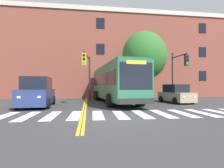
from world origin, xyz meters
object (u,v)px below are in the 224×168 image
city_bus (114,83)px  car_navy_near_lane (37,93)px  street_tree_curbside_large (145,56)px  car_tan_far_lane (176,94)px  car_grey_behind_bus (109,90)px  traffic_light_overhead (87,68)px  traffic_light_near_corner (178,69)px

city_bus → car_navy_near_lane: (-6.37, -2.73, -0.83)m
city_bus → street_tree_curbside_large: street_tree_curbside_large is taller
car_tan_far_lane → street_tree_curbside_large: bearing=115.7°
car_navy_near_lane → street_tree_curbside_large: bearing=27.5°
street_tree_curbside_large → car_grey_behind_bus: bearing=111.2°
city_bus → traffic_light_overhead: (-2.57, -0.28, 1.35)m
car_grey_behind_bus → car_tan_far_lane: bearing=-67.4°
traffic_light_overhead → street_tree_curbside_large: (6.58, 2.96, 1.87)m
car_navy_near_lane → car_tan_far_lane: bearing=7.7°
car_grey_behind_bus → traffic_light_near_corner: bearing=-64.7°
city_bus → traffic_light_overhead: traffic_light_overhead is taller
traffic_light_overhead → city_bus: bearing=6.3°
car_tan_far_lane → car_navy_near_lane: bearing=-172.3°
car_tan_far_lane → street_tree_curbside_large: street_tree_curbside_large is taller
car_navy_near_lane → car_grey_behind_bus: size_ratio=0.94×
car_grey_behind_bus → traffic_light_near_corner: (5.50, -11.64, 2.29)m
city_bus → traffic_light_overhead: bearing=-173.7°
car_grey_behind_bus → traffic_light_overhead: bearing=-106.8°
traffic_light_overhead → street_tree_curbside_large: 7.46m
city_bus → traffic_light_near_corner: size_ratio=2.43×
traffic_light_overhead → car_tan_far_lane: bearing=-5.5°
car_grey_behind_bus → traffic_light_near_corner: size_ratio=1.02×
traffic_light_near_corner → street_tree_curbside_large: (-2.30, 3.39, 1.81)m
traffic_light_near_corner → street_tree_curbside_large: bearing=124.2°
street_tree_curbside_large → traffic_light_near_corner: bearing=-55.8°
traffic_light_near_corner → city_bus: bearing=173.6°
car_navy_near_lane → car_tan_far_lane: car_navy_near_lane is taller
car_tan_far_lane → traffic_light_overhead: size_ratio=0.89×
traffic_light_near_corner → street_tree_curbside_large: street_tree_curbside_large is taller
car_navy_near_lane → car_tan_far_lane: size_ratio=1.17×
car_navy_near_lane → traffic_light_overhead: (3.81, 2.45, 2.18)m
city_bus → street_tree_curbside_large: (4.02, 2.68, 3.21)m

